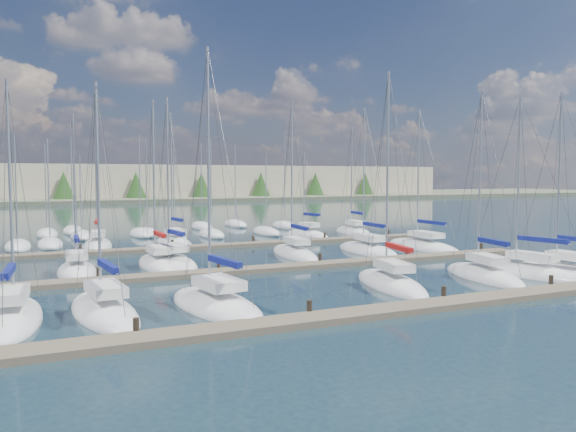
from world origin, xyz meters
name	(u,v)px	position (x,y,z in m)	size (l,w,h in m)	color
ground	(153,224)	(0.00, 60.00, 0.00)	(400.00, 400.00, 0.00)	#1F343E
dock_near	(391,310)	(0.00, 2.01, 0.15)	(44.00, 1.93, 1.10)	#6B5E4C
dock_mid	(276,268)	(0.00, 16.01, 0.15)	(44.00, 1.93, 1.10)	#6B5E4C
dock_far	(217,246)	(0.00, 30.01, 0.15)	(44.00, 1.93, 1.10)	#6B5E4C
sailboat_f	(526,273)	(14.47, 6.99, 0.18)	(4.10, 9.28, 12.82)	white
sailboat_m	(423,246)	(17.26, 21.52, 0.17)	(3.35, 10.05, 13.64)	white
sailboat_h	(77,271)	(-13.05, 20.26, 0.18)	(2.83, 6.86, 11.66)	white
sailboat_r	(354,232)	(18.42, 35.66, 0.19)	(3.23, 8.48, 13.59)	white
sailboat_g	(564,272)	(17.05, 6.08, 0.18)	(3.14, 7.94, 13.12)	white
sailboat_o	(174,242)	(-3.01, 34.29, 0.19)	(3.29, 7.45, 13.68)	white
sailboat_e	(483,275)	(11.10, 7.40, 0.18)	(4.25, 8.55, 13.06)	white
sailboat_j	(172,262)	(-6.19, 21.57, 0.18)	(3.59, 8.18, 13.38)	white
sailboat_q	(307,235)	(12.11, 35.24, 0.18)	(3.77, 7.10, 10.15)	white
sailboat_i	(157,264)	(-7.44, 20.91, 0.20)	(2.35, 7.94, 13.06)	white
sailboat_n	(98,245)	(-10.15, 35.09, 0.20)	(3.69, 8.75, 15.18)	white
sailboat_k	(295,254)	(4.30, 22.00, 0.19)	(3.39, 9.31, 13.77)	white
sailboat_l	(367,250)	(11.11, 21.37, 0.17)	(3.40, 9.09, 13.45)	white
sailboat_c	(216,305)	(-7.43, 6.62, 0.18)	(4.23, 8.72, 13.90)	white
sailboat_b	(104,311)	(-12.73, 7.52, 0.17)	(3.47, 8.85, 11.95)	white
sailboat_a	(13,318)	(-16.69, 7.84, 0.18)	(3.03, 8.35, 11.85)	white
sailboat_d	(391,284)	(3.90, 7.57, 0.18)	(4.18, 8.76, 13.75)	white
distant_boats	(143,233)	(-4.34, 43.76, 0.29)	(36.93, 20.75, 13.30)	#9EA0A5
shoreline	(40,174)	(-13.29, 149.77, 7.44)	(400.00, 60.00, 38.00)	#666B51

